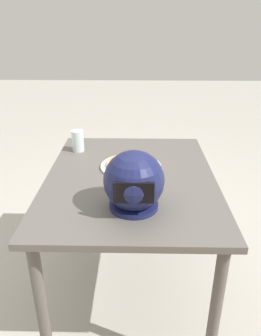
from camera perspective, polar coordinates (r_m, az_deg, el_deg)
The scene contains 6 objects.
ground_plane at distance 2.09m, azimuth -0.00°, elevation -20.58°, with size 14.00×14.00×0.00m, color #B2ADA3.
dining_table at distance 1.67m, azimuth -0.00°, elevation -4.32°, with size 0.84×1.10×0.77m.
pizza_plate at distance 1.72m, azimuth 0.00°, elevation 0.30°, with size 0.32×0.32×0.01m, color white.
pizza at distance 1.71m, azimuth 0.18°, elevation 0.84°, with size 0.25×0.25×0.05m.
motorcycle_helmet at distance 1.31m, azimuth 0.60°, elevation -2.46°, with size 0.25×0.25×0.25m.
drinking_glass at distance 1.94m, azimuth -9.22°, elevation 4.71°, with size 0.07×0.07×0.12m, color silver.
Camera 1 is at (-0.03, 1.46, 1.49)m, focal length 34.73 mm.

